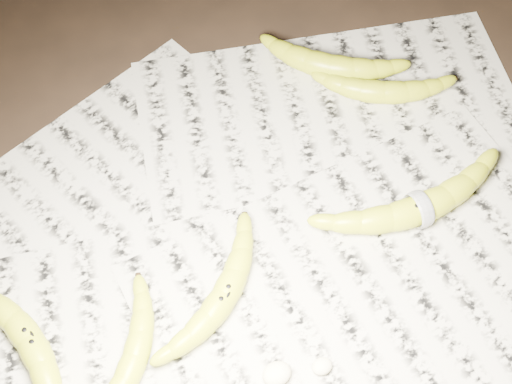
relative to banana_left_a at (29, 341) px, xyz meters
name	(u,v)px	position (x,y,z in m)	size (l,w,h in m)	color
ground	(262,236)	(0.31, 0.01, -0.03)	(3.00, 3.00, 0.00)	black
newspaper_patch	(252,263)	(0.28, -0.02, -0.02)	(0.90, 0.70, 0.01)	#B7B39D
banana_left_a	(29,341)	(0.00, 0.00, 0.00)	(0.20, 0.06, 0.04)	gold
banana_left_b	(134,357)	(0.10, -0.07, 0.00)	(0.17, 0.05, 0.03)	gold
banana_center	(224,296)	(0.23, -0.05, 0.00)	(0.19, 0.06, 0.04)	gold
banana_taped	(420,208)	(0.50, -0.05, 0.00)	(0.24, 0.07, 0.04)	gold
banana_upper_a	(384,91)	(0.57, 0.14, 0.00)	(0.18, 0.05, 0.03)	gold
banana_upper_b	(330,65)	(0.52, 0.21, 0.00)	(0.19, 0.06, 0.04)	gold
measuring_tape	(420,208)	(0.50, -0.05, 0.00)	(0.05, 0.05, 0.00)	white
flesh_chunk_b	(277,373)	(0.24, -0.16, -0.01)	(0.03, 0.03, 0.02)	beige
flesh_chunk_c	(322,365)	(0.30, -0.17, -0.01)	(0.02, 0.02, 0.01)	beige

